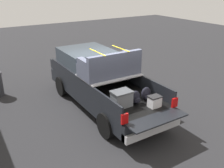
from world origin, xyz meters
name	(u,v)px	position (x,y,z in m)	size (l,w,h in m)	color
ground_plane	(103,106)	(0.00, 0.00, 0.00)	(40.00, 40.00, 0.00)	#262628
pickup_truck	(98,79)	(0.36, 0.00, 0.96)	(6.05, 2.06, 2.23)	black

